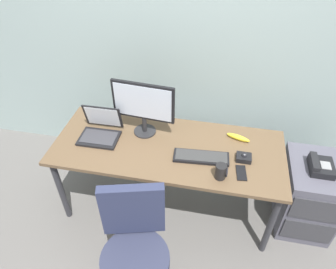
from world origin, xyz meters
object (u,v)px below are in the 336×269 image
Objects in this scene: trackball_mouse at (244,157)px; cell_phone at (241,173)px; desk_phone at (320,166)px; file_cabinet at (307,195)px; coffee_mug at (221,172)px; keyboard at (201,157)px; laptop at (100,130)px; office_chair at (136,255)px; banana at (238,137)px; monitor_main at (143,105)px.

trackball_mouse is 0.77× the size of cell_phone.
cell_phone is (-0.58, -0.22, 0.04)m from desk_phone.
coffee_mug is (-0.73, -0.30, 0.44)m from file_cabinet.
coffee_mug reaches higher than keyboard.
office_chair is at bearing -58.03° from laptop.
cell_phone is at bearing -84.77° from banana.
trackball_mouse is at bearing -172.23° from desk_phone.
coffee_mug is at bearing -15.30° from laptop.
keyboard is 0.31m from trackball_mouse.
office_chair is 0.99m from laptop.
monitor_main is 0.59m from keyboard.
trackball_mouse is (0.80, -0.17, -0.25)m from monitor_main.
banana is at bearing 8.69° from laptop.
cell_phone is at bearing 43.29° from office_chair.
office_chair reaches higher than keyboard.
office_chair is 6.51× the size of cell_phone.
cell_phone is (0.14, 0.07, -0.05)m from coffee_mug.
monitor_main is at bearing 151.74° from cell_phone.
trackball_mouse is (-0.57, -0.09, 0.41)m from file_cabinet.
keyboard is 3.81× the size of trackball_mouse.
coffee_mug is at bearing 47.35° from office_chair.
file_cabinet is 0.71m from trackball_mouse.
keyboard is at bearing 155.51° from cell_phone.
monitor_main is 4.29× the size of coffee_mug.
desk_phone is 0.62m from cell_phone.
cell_phone is (0.63, 0.59, 0.29)m from office_chair.
desk_phone is 1.82× the size of trackball_mouse.
desk_phone is at bearing -3.83° from monitor_main.
coffee_mug is 0.45m from banana.
laptop is 1.10m from banana.
trackball_mouse is 0.58× the size of banana.
office_chair is 8.40× the size of trackball_mouse.
laptop is at bearing -171.31° from banana.
laptop is 1.65× the size of banana.
laptop reaches higher than coffee_mug.
coffee_mug is (0.64, -0.38, -0.21)m from monitor_main.
office_chair is at bearing -131.10° from trackball_mouse.
trackball_mouse is at bearing 78.16° from cell_phone.
desk_phone is 0.63m from banana.
keyboard reaches higher than desk_phone.
keyboard is 0.83m from laptop.
monitor_main is at bearing 156.15° from keyboard.
monitor_main reaches higher than office_chair.
keyboard is (-0.87, -0.12, 0.05)m from desk_phone.
office_chair reaches higher than cell_phone.
trackball_mouse is at bearing 48.90° from office_chair.
office_chair is 0.79m from coffee_mug.
monitor_main is 3.49× the size of cell_phone.
laptop is at bearing 172.71° from keyboard.
keyboard is at bearing -134.04° from banana.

